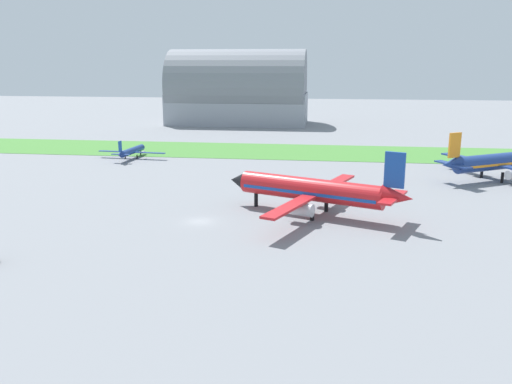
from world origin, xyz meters
name	(u,v)px	position (x,y,z in m)	size (l,w,h in m)	color
ground_plane	(200,222)	(0.00, 0.00, 0.00)	(600.00, 600.00, 0.00)	gray
grass_taxiway_strip	(257,151)	(0.00, 72.37, 0.04)	(360.00, 28.00, 0.08)	#478438
airplane_taxiing_turboprop	(132,151)	(-32.25, 55.34, 2.12)	(19.30, 16.55, 5.78)	navy
airplane_midfield_jet	(314,190)	(18.63, 6.50, 4.38)	(32.63, 32.85, 12.17)	red
airplane_parked_jet_far	(497,162)	(58.19, 40.18, 4.08)	(28.50, 28.48, 11.34)	navy
hangar_distant	(238,93)	(-17.28, 142.28, 12.98)	(57.52, 30.30, 30.70)	#9399A3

